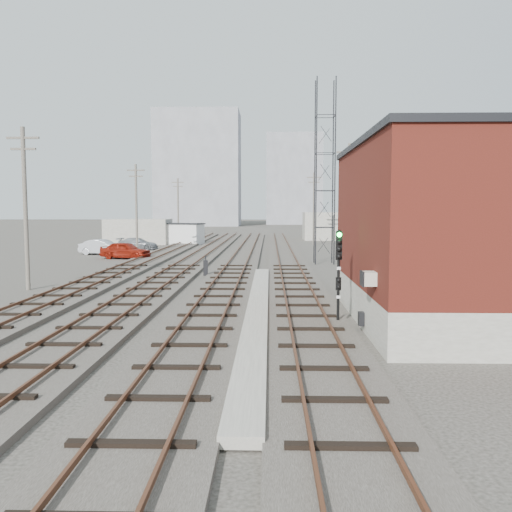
{
  "coord_description": "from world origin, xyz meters",
  "views": [
    {
      "loc": [
        1.03,
        -9.7,
        4.53
      ],
      "look_at": [
        0.35,
        16.96,
        2.2
      ],
      "focal_mm": 38.0,
      "sensor_mm": 36.0,
      "label": 1
    }
  ],
  "objects_px": {
    "car_silver": "(103,247)",
    "signal_mast": "(339,271)",
    "car_grey": "(138,244)",
    "site_trailer": "(178,234)",
    "car_red": "(125,250)",
    "switch_stand": "(206,268)"
  },
  "relations": [
    {
      "from": "car_red",
      "to": "car_silver",
      "type": "xyz_separation_m",
      "value": [
        -3.39,
        4.18,
        -0.02
      ]
    },
    {
      "from": "site_trailer",
      "to": "car_grey",
      "type": "bearing_deg",
      "value": -91.7
    },
    {
      "from": "car_red",
      "to": "car_grey",
      "type": "xyz_separation_m",
      "value": [
        -1.61,
        11.25,
        -0.13
      ]
    },
    {
      "from": "switch_stand",
      "to": "car_silver",
      "type": "height_order",
      "value": "car_silver"
    },
    {
      "from": "car_grey",
      "to": "switch_stand",
      "type": "bearing_deg",
      "value": -148.48
    },
    {
      "from": "car_grey",
      "to": "site_trailer",
      "type": "bearing_deg",
      "value": -9.86
    },
    {
      "from": "site_trailer",
      "to": "car_silver",
      "type": "distance_m",
      "value": 16.88
    },
    {
      "from": "car_silver",
      "to": "signal_mast",
      "type": "bearing_deg",
      "value": -135.62
    },
    {
      "from": "switch_stand",
      "to": "car_grey",
      "type": "bearing_deg",
      "value": 107.5
    },
    {
      "from": "site_trailer",
      "to": "car_grey",
      "type": "height_order",
      "value": "site_trailer"
    },
    {
      "from": "car_red",
      "to": "car_silver",
      "type": "relative_size",
      "value": 1.0
    },
    {
      "from": "switch_stand",
      "to": "car_grey",
      "type": "distance_m",
      "value": 26.39
    },
    {
      "from": "signal_mast",
      "to": "car_grey",
      "type": "relative_size",
      "value": 0.83
    },
    {
      "from": "signal_mast",
      "to": "site_trailer",
      "type": "bearing_deg",
      "value": 106.68
    },
    {
      "from": "car_silver",
      "to": "car_grey",
      "type": "xyz_separation_m",
      "value": [
        1.78,
        7.07,
        -0.1
      ]
    },
    {
      "from": "switch_stand",
      "to": "car_grey",
      "type": "xyz_separation_m",
      "value": [
        -10.45,
        24.24,
        0.02
      ]
    },
    {
      "from": "signal_mast",
      "to": "car_silver",
      "type": "bearing_deg",
      "value": 121.0
    },
    {
      "from": "car_red",
      "to": "car_silver",
      "type": "height_order",
      "value": "car_red"
    },
    {
      "from": "site_trailer",
      "to": "car_grey",
      "type": "distance_m",
      "value": 9.62
    },
    {
      "from": "car_silver",
      "to": "car_red",
      "type": "bearing_deg",
      "value": -127.61
    },
    {
      "from": "site_trailer",
      "to": "car_red",
      "type": "height_order",
      "value": "site_trailer"
    },
    {
      "from": "car_red",
      "to": "car_silver",
      "type": "bearing_deg",
      "value": 52.99
    }
  ]
}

